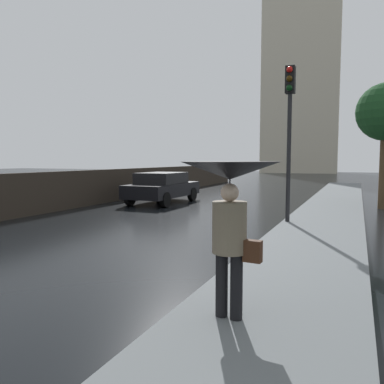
{
  "coord_description": "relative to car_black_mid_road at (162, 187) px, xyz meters",
  "views": [
    {
      "loc": [
        5.98,
        -1.34,
        1.93
      ],
      "look_at": [
        2.14,
        7.56,
        1.1
      ],
      "focal_mm": 36.05,
      "sensor_mm": 36.0,
      "label": 1
    }
  ],
  "objects": [
    {
      "name": "traffic_light",
      "position": [
        6.07,
        -3.84,
        2.46
      ],
      "size": [
        0.26,
        0.39,
        4.38
      ],
      "color": "black",
      "rests_on": "sidewalk_strip"
    },
    {
      "name": "car_black_mid_road",
      "position": [
        0.0,
        0.0,
        0.0
      ],
      "size": [
        1.92,
        4.1,
        1.35
      ],
      "rotation": [
        0.0,
        0.0,
        3.13
      ],
      "color": "black",
      "rests_on": "ground"
    },
    {
      "name": "distant_tower",
      "position": [
        0.13,
        42.03,
        13.36
      ],
      "size": [
        10.45,
        7.4,
        28.15
      ],
      "color": "beige",
      "rests_on": "ground"
    },
    {
      "name": "pedestrian_with_umbrella_near",
      "position": [
        6.61,
        -10.97,
        0.83
      ],
      "size": [
        1.1,
        1.1,
        1.77
      ],
      "rotation": [
        0.0,
        0.0,
        3.05
      ],
      "color": "black",
      "rests_on": "sidewalk_strip"
    }
  ]
}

